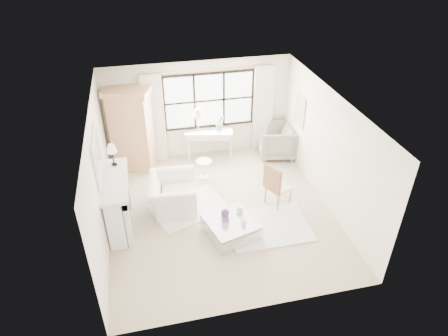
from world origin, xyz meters
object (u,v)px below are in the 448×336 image
at_px(console_table, 209,144).
at_px(coffee_table, 231,228).
at_px(armoire, 132,129).
at_px(club_armchair, 173,194).

relative_size(console_table, coffee_table, 1.11).
bearing_deg(armoire, console_table, 22.48).
bearing_deg(coffee_table, club_armchair, 116.77).
xyz_separation_m(console_table, club_armchair, (-1.25, -2.11, -0.01)).
xyz_separation_m(club_armchair, coffee_table, (1.09, -1.19, -0.21)).
bearing_deg(club_armchair, coffee_table, -131.78).
distance_m(console_table, coffee_table, 3.31).
bearing_deg(armoire, club_armchair, -48.94).
relative_size(console_table, club_armchair, 1.14).
relative_size(armoire, console_table, 1.64).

